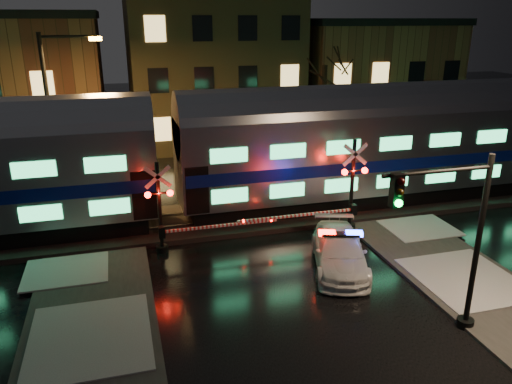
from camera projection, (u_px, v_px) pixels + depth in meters
ground at (270, 267)px, 19.17m from camera, size 120.00×120.00×0.00m
ballast at (239, 217)px, 23.67m from camera, size 90.00×4.20×0.24m
building_mid at (209, 63)px, 38.22m from camera, size 12.00×11.00×11.50m
building_right at (365, 79)px, 41.56m from camera, size 12.00×10.00×8.50m
train at (166, 155)px, 21.76m from camera, size 51.00×3.12×5.92m
police_car at (339, 251)px, 18.90m from camera, size 3.26×5.03×1.52m
crossing_signal_right at (345, 195)px, 21.73m from camera, size 5.92×0.66×4.19m
crossing_signal_left at (170, 216)px, 19.85m from camera, size 5.42×0.64×3.84m
traffic_light at (454, 244)px, 14.23m from camera, size 3.58×0.67×5.54m
streetlight at (56, 111)px, 23.72m from camera, size 2.83×0.30×8.45m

